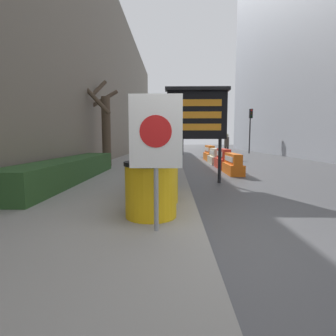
% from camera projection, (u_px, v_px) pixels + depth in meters
% --- Properties ---
extents(ground_plane, '(120.00, 120.00, 0.00)m').
position_uv_depth(ground_plane, '(207.00, 249.00, 3.24)').
color(ground_plane, '#474749').
extents(sidewalk_left, '(3.96, 56.00, 0.17)m').
position_uv_depth(sidewalk_left, '(48.00, 241.00, 3.27)').
color(sidewalk_left, gray).
rests_on(sidewalk_left, ground_plane).
extents(building_left_facade, '(0.40, 50.40, 10.40)m').
position_uv_depth(building_left_facade, '(95.00, 58.00, 12.48)').
color(building_left_facade, '#706656').
rests_on(building_left_facade, ground_plane).
extents(hedge_strip, '(0.90, 6.21, 0.63)m').
position_uv_depth(hedge_strip, '(70.00, 170.00, 7.47)').
color(hedge_strip, '#284C23').
rests_on(hedge_strip, sidewalk_left).
extents(bare_tree, '(1.49, 2.03, 3.94)m').
position_uv_depth(bare_tree, '(104.00, 123.00, 11.45)').
color(bare_tree, '#4C3D2D').
rests_on(bare_tree, sidewalk_left).
extents(barrel_drum_foreground, '(0.81, 0.81, 0.85)m').
position_uv_depth(barrel_drum_foreground, '(151.00, 189.00, 4.00)').
color(barrel_drum_foreground, yellow).
rests_on(barrel_drum_foreground, sidewalk_left).
extents(barrel_drum_middle, '(0.81, 0.81, 0.85)m').
position_uv_depth(barrel_drum_middle, '(157.00, 180.00, 4.91)').
color(barrel_drum_middle, yellow).
rests_on(barrel_drum_middle, sidewalk_left).
extents(barrel_drum_back, '(0.81, 0.81, 0.85)m').
position_uv_depth(barrel_drum_back, '(159.00, 173.00, 5.82)').
color(barrel_drum_back, yellow).
rests_on(barrel_drum_back, sidewalk_left).
extents(warning_sign, '(0.67, 0.08, 1.74)m').
position_uv_depth(warning_sign, '(156.00, 139.00, 3.28)').
color(warning_sign, gray).
rests_on(warning_sign, sidewalk_left).
extents(message_board, '(1.92, 0.36, 2.89)m').
position_uv_depth(message_board, '(197.00, 115.00, 7.95)').
color(message_board, black).
rests_on(message_board, ground_plane).
extents(jersey_barrier_orange_far, '(0.54, 1.68, 0.80)m').
position_uv_depth(jersey_barrier_orange_far, '(233.00, 165.00, 10.16)').
color(jersey_barrier_orange_far, orange).
rests_on(jersey_barrier_orange_far, ground_plane).
extents(jersey_barrier_red_striped, '(0.57, 1.69, 0.91)m').
position_uv_depth(jersey_barrier_red_striped, '(223.00, 160.00, 12.10)').
color(jersey_barrier_red_striped, red).
rests_on(jersey_barrier_red_striped, ground_plane).
extents(jersey_barrier_cream, '(0.63, 1.80, 0.84)m').
position_uv_depth(jersey_barrier_cream, '(215.00, 157.00, 14.36)').
color(jersey_barrier_cream, beige).
rests_on(jersey_barrier_cream, ground_plane).
extents(jersey_barrier_orange_near, '(0.54, 2.15, 0.95)m').
position_uv_depth(jersey_barrier_orange_near, '(209.00, 154.00, 16.62)').
color(jersey_barrier_orange_near, orange).
rests_on(jersey_barrier_orange_near, ground_plane).
extents(traffic_cone_near, '(0.36, 0.36, 0.65)m').
position_uv_depth(traffic_cone_near, '(213.00, 156.00, 15.93)').
color(traffic_cone_near, black).
rests_on(traffic_cone_near, ground_plane).
extents(traffic_light_near_curb, '(0.28, 0.45, 3.51)m').
position_uv_depth(traffic_light_near_curb, '(183.00, 125.00, 22.08)').
color(traffic_light_near_curb, '#2D2D30').
rests_on(traffic_light_near_curb, ground_plane).
extents(traffic_light_far_side, '(0.28, 0.45, 4.10)m').
position_uv_depth(traffic_light_far_side, '(250.00, 121.00, 24.26)').
color(traffic_light_far_side, '#2D2D30').
rests_on(traffic_light_far_side, ground_plane).
extents(pedestrian_worker, '(0.39, 0.51, 1.71)m').
position_uv_depth(pedestrian_worker, '(227.00, 144.00, 17.43)').
color(pedestrian_worker, '#333338').
rests_on(pedestrian_worker, ground_plane).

